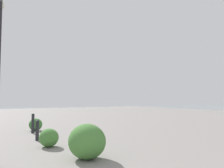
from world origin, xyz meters
name	(u,v)px	position (x,y,z in m)	size (l,w,h in m)	color
bollard_near	(37,130)	(7.82, -0.78, 0.38)	(0.13, 0.13, 0.72)	#232328
bollard_mid	(33,123)	(9.66, -1.02, 0.44)	(0.13, 0.13, 0.84)	#232328
shrub_low	(87,141)	(4.67, -1.25, 0.43)	(1.00, 0.90, 0.85)	#477F38
shrub_round	(49,138)	(6.56, -0.84, 0.28)	(0.65, 0.59, 0.55)	#477F38
shrub_wide	(36,124)	(10.42, -1.30, 0.28)	(0.66, 0.59, 0.56)	#387533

